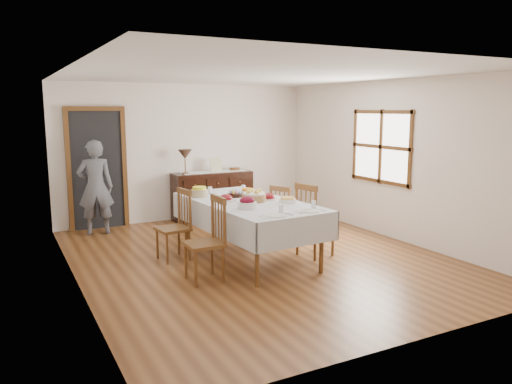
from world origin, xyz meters
name	(u,v)px	position (x,y,z in m)	size (l,w,h in m)	color
ground	(259,257)	(0.00, 0.00, 0.00)	(6.00, 6.00, 0.00)	brown
room_shell	(237,143)	(-0.15, 0.42, 1.64)	(5.02, 6.02, 2.65)	white
dining_table	(248,208)	(-0.17, 0.02, 0.75)	(1.42, 2.54, 0.84)	silver
chair_left_near	(208,238)	(-1.02, -0.55, 0.54)	(0.44, 0.44, 1.07)	brown
chair_left_far	(176,224)	(-1.08, 0.49, 0.51)	(0.46, 0.46, 1.01)	brown
chair_right_near	(313,220)	(0.72, -0.30, 0.55)	(0.53, 0.53, 1.08)	brown
chair_right_far	(284,215)	(0.70, 0.47, 0.48)	(0.52, 0.52, 0.95)	brown
sideboard	(212,195)	(0.41, 2.72, 0.46)	(1.54, 0.56, 0.92)	black
person	(95,184)	(-1.82, 2.53, 0.87)	(0.54, 0.35, 1.73)	#54575F
bread_basket	(254,197)	(-0.11, -0.04, 0.91)	(0.33, 0.33, 0.18)	olive
egg_basket	(235,194)	(-0.18, 0.43, 0.88)	(0.24, 0.24, 0.11)	black
ham_platter_a	(226,199)	(-0.43, 0.21, 0.87)	(0.31, 0.31, 0.11)	white
ham_platter_b	(269,197)	(0.16, 0.01, 0.87)	(0.29, 0.29, 0.11)	white
beet_bowl	(247,203)	(-0.41, -0.44, 0.91)	(0.25, 0.25, 0.16)	white
carrot_bowl	(248,192)	(0.07, 0.51, 0.89)	(0.21, 0.21, 0.09)	white
pineapple_bowl	(199,192)	(-0.65, 0.68, 0.91)	(0.24, 0.24, 0.15)	tan
casserole_dish	(288,200)	(0.27, -0.33, 0.88)	(0.24, 0.24, 0.08)	white
butter_dish	(245,201)	(-0.30, -0.15, 0.88)	(0.15, 0.10, 0.07)	white
setting_left	(278,213)	(-0.25, -0.96, 0.86)	(0.43, 0.31, 0.10)	white
setting_right	(311,209)	(0.26, -0.93, 0.86)	(0.43, 0.31, 0.10)	white
glass_far_a	(210,190)	(-0.42, 0.83, 0.90)	(0.07, 0.07, 0.11)	silver
glass_far_b	(243,188)	(0.18, 0.88, 0.89)	(0.06, 0.06, 0.09)	silver
runner	(213,172)	(0.45, 2.74, 0.93)	(1.30, 0.35, 0.01)	white
table_lamp	(185,155)	(-0.15, 2.68, 1.28)	(0.26, 0.26, 0.46)	brown
picture_frame	(216,165)	(0.48, 2.70, 1.06)	(0.22, 0.08, 0.28)	beige
deco_bowl	(234,169)	(0.90, 2.75, 0.95)	(0.20, 0.20, 0.06)	brown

